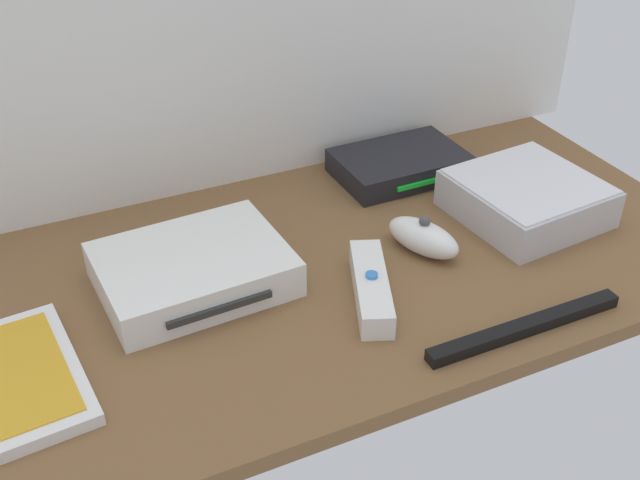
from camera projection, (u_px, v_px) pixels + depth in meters
ground_plane at (320, 275)px, 93.79cm from camera, size 100.00×48.00×2.00cm
game_console at (193, 270)px, 89.18cm from camera, size 21.80×17.33×4.40cm
mini_computer at (527, 198)px, 101.78cm from camera, size 18.46×18.46×5.30cm
game_case at (8, 382)px, 76.00cm from camera, size 15.16×20.08×1.56cm
network_router at (400, 164)px, 111.50cm from camera, size 18.13×12.54×3.40cm
remote_wand at (371, 287)px, 87.53cm from camera, size 8.90×15.07×3.40cm
remote_nunchuk at (423, 237)px, 95.06cm from camera, size 7.87×10.92×5.10cm
sensor_bar at (525, 327)px, 83.02cm from camera, size 24.01×1.90×1.40cm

